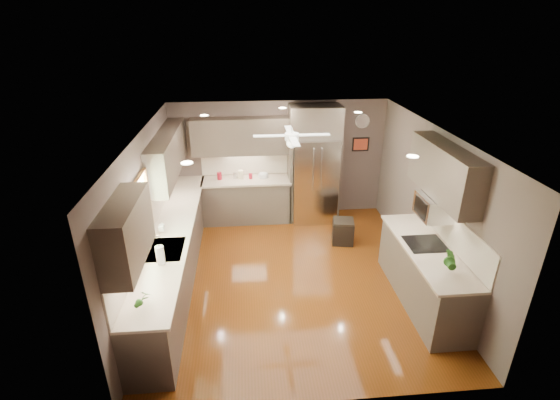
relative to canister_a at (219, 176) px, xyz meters
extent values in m
plane|color=#54290B|center=(1.27, -2.24, -1.02)|extent=(5.00, 5.00, 0.00)
plane|color=white|center=(1.27, -2.24, 1.48)|extent=(5.00, 5.00, 0.00)
plane|color=brown|center=(1.27, 0.26, 0.23)|extent=(4.50, 0.00, 4.50)
plane|color=brown|center=(1.27, -4.74, 0.23)|extent=(4.50, 0.00, 4.50)
plane|color=brown|center=(-0.98, -2.24, 0.23)|extent=(0.00, 5.00, 5.00)
plane|color=brown|center=(3.52, -2.24, 0.23)|extent=(0.00, 5.00, 5.00)
cylinder|color=maroon|center=(0.00, 0.00, 0.00)|extent=(0.10, 0.10, 0.16)
cylinder|color=silver|center=(0.33, 0.02, -0.01)|extent=(0.11, 0.11, 0.13)
cylinder|color=beige|center=(0.44, 0.02, 0.01)|extent=(0.11, 0.11, 0.18)
cylinder|color=maroon|center=(0.65, -0.02, -0.02)|extent=(0.08, 0.08, 0.11)
imported|color=white|center=(-0.80, -2.20, 0.01)|extent=(0.08, 0.09, 0.18)
imported|color=#225418|center=(-0.68, -4.07, 0.06)|extent=(0.17, 0.14, 0.28)
imported|color=#225418|center=(3.20, -3.66, 0.09)|extent=(0.22, 0.19, 0.35)
imported|color=beige|center=(0.91, -0.02, -0.05)|extent=(0.23, 0.23, 0.05)
cube|color=#4C3D37|center=(-0.68, -2.09, -0.57)|extent=(0.60, 4.70, 0.90)
cube|color=beige|center=(-0.66, -2.09, -0.10)|extent=(0.65, 4.70, 0.04)
cube|color=beige|center=(-0.97, -2.09, 0.18)|extent=(0.02, 4.70, 0.50)
cube|color=#4C3D37|center=(0.55, -0.04, -0.57)|extent=(1.85, 0.60, 0.90)
cube|color=beige|center=(0.55, -0.06, -0.10)|extent=(1.85, 0.65, 0.04)
cube|color=beige|center=(0.55, 0.25, 0.18)|extent=(1.85, 0.02, 0.50)
cube|color=#4C3D37|center=(-0.81, -3.84, 0.81)|extent=(0.33, 1.20, 0.75)
cube|color=#4C3D37|center=(-0.81, -0.94, 0.81)|extent=(0.33, 2.40, 0.75)
cube|color=#4C3D37|center=(0.55, 0.09, 0.81)|extent=(2.15, 0.33, 0.75)
cube|color=#4C3D37|center=(3.36, -2.79, 1.01)|extent=(0.33, 1.70, 0.75)
cube|color=#BFF2B2|center=(-0.96, -2.74, 0.53)|extent=(0.01, 1.00, 0.80)
cube|color=brown|center=(-0.94, -2.74, 0.96)|extent=(0.05, 1.12, 0.06)
cube|color=brown|center=(-0.94, -2.74, 0.10)|extent=(0.05, 1.12, 0.06)
cube|color=brown|center=(-0.94, -3.27, 0.53)|extent=(0.05, 0.06, 0.80)
cube|color=brown|center=(-0.94, -2.21, 0.53)|extent=(0.05, 0.06, 0.80)
cube|color=silver|center=(-0.66, -2.74, -0.09)|extent=(0.50, 0.70, 0.03)
cube|color=#262626|center=(-0.66, -2.74, -0.13)|extent=(0.44, 0.62, 0.05)
cylinder|color=silver|center=(-0.86, -2.74, 0.03)|extent=(0.02, 0.02, 0.24)
cylinder|color=silver|center=(-0.80, -2.74, 0.15)|extent=(0.16, 0.02, 0.02)
cube|color=silver|center=(1.97, -0.10, -0.11)|extent=(0.92, 0.72, 1.82)
cube|color=black|center=(1.97, -0.44, -0.36)|extent=(0.88, 0.02, 0.02)
cube|color=black|center=(1.97, -0.45, 0.23)|extent=(0.01, 0.02, 1.00)
cylinder|color=silver|center=(1.89, -0.48, 0.23)|extent=(0.02, 0.02, 0.90)
cylinder|color=silver|center=(2.05, -0.48, 0.23)|extent=(0.02, 0.02, 0.90)
cube|color=#4C3D37|center=(1.97, -0.04, 1.12)|extent=(1.04, 0.60, 0.63)
cube|color=#4C3D37|center=(1.47, -0.04, -0.11)|extent=(0.06, 0.60, 1.82)
cube|color=#4C3D37|center=(2.47, -0.04, -0.11)|extent=(0.06, 0.60, 1.82)
cube|color=#4C3D37|center=(3.20, -3.04, -0.57)|extent=(0.65, 2.20, 0.90)
cube|color=beige|center=(3.18, -3.04, -0.10)|extent=(0.70, 2.20, 0.04)
cube|color=beige|center=(3.51, -3.04, 0.18)|extent=(0.02, 2.20, 0.50)
cube|color=black|center=(3.18, -2.94, -0.08)|extent=(0.56, 0.52, 0.01)
cube|color=silver|center=(3.30, -2.79, 0.46)|extent=(0.42, 0.55, 0.34)
cube|color=black|center=(3.09, -2.79, 0.46)|extent=(0.02, 0.40, 0.26)
cylinder|color=white|center=(1.27, -1.94, 1.44)|extent=(0.03, 0.03, 0.08)
cylinder|color=white|center=(1.27, -1.94, 1.34)|extent=(0.22, 0.22, 0.10)
sphere|color=white|center=(1.27, -1.94, 1.24)|extent=(0.16, 0.16, 0.16)
cube|color=white|center=(1.62, -1.94, 1.36)|extent=(0.48, 0.11, 0.01)
cube|color=white|center=(1.27, -1.59, 1.36)|extent=(0.11, 0.48, 0.01)
cube|color=white|center=(0.92, -1.94, 1.36)|extent=(0.48, 0.11, 0.01)
cube|color=white|center=(1.27, -2.29, 1.36)|extent=(0.11, 0.48, 0.01)
cylinder|color=white|center=(-0.13, -0.94, 1.47)|extent=(0.14, 0.14, 0.01)
cylinder|color=white|center=(2.57, -0.94, 1.47)|extent=(0.14, 0.14, 0.01)
cylinder|color=white|center=(-0.13, -3.44, 1.47)|extent=(0.14, 0.14, 0.01)
cylinder|color=white|center=(2.57, -3.44, 1.47)|extent=(0.14, 0.14, 0.01)
cylinder|color=white|center=(1.27, -0.44, 1.47)|extent=(0.14, 0.14, 0.01)
cylinder|color=white|center=(3.02, 0.24, 1.03)|extent=(0.30, 0.03, 0.30)
cylinder|color=silver|center=(3.02, 0.23, 1.03)|extent=(0.29, 0.00, 0.29)
cube|color=black|center=(3.02, 0.24, 0.53)|extent=(0.36, 0.03, 0.30)
cube|color=#B23D23|center=(3.02, 0.22, 0.53)|extent=(0.30, 0.01, 0.24)
cube|color=black|center=(2.39, -1.18, -0.80)|extent=(0.47, 0.47, 0.45)
cube|color=black|center=(2.39, -1.18, -0.56)|extent=(0.44, 0.44, 0.03)
cylinder|color=white|center=(-0.65, -3.13, 0.06)|extent=(0.11, 0.11, 0.26)
cylinder|color=silver|center=(-0.65, -3.13, 0.07)|extent=(0.02, 0.02, 0.28)
camera|label=1|loc=(0.55, -7.97, 3.01)|focal=26.00mm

